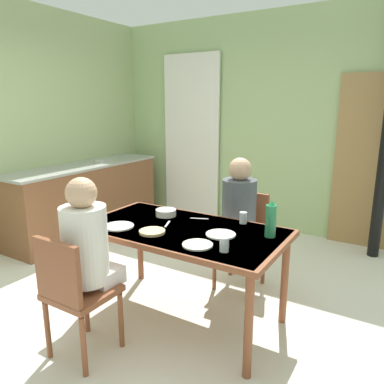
# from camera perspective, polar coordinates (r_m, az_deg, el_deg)

# --- Properties ---
(ground_plane) EXTENTS (6.32, 6.32, 0.00)m
(ground_plane) POSITION_cam_1_polar(r_m,az_deg,el_deg) (3.39, -7.09, -16.11)
(ground_plane) COLOR silver
(wall_back) EXTENTS (4.41, 0.10, 2.79)m
(wall_back) POSITION_cam_1_polar(r_m,az_deg,el_deg) (5.07, 9.94, 10.30)
(wall_back) COLOR #A3BE80
(wall_back) RESTS_ON ground_plane
(wall_left) EXTENTS (0.10, 3.65, 2.79)m
(wall_left) POSITION_cam_1_polar(r_m,az_deg,el_deg) (4.91, -22.90, 9.34)
(wall_left) COLOR #A7BB81
(wall_left) RESTS_ON ground_plane
(door_wooden) EXTENTS (0.80, 0.05, 2.00)m
(door_wooden) POSITION_cam_1_polar(r_m,az_deg,el_deg) (4.70, 25.94, 4.03)
(door_wooden) COLOR #9E7746
(door_wooden) RESTS_ON ground_plane
(curtain_panel) EXTENTS (0.90, 0.03, 2.34)m
(curtain_panel) POSITION_cam_1_polar(r_m,az_deg,el_deg) (5.43, -0.12, 8.34)
(curtain_panel) COLOR white
(curtain_panel) RESTS_ON ground_plane
(kitchen_counter) EXTENTS (0.61, 2.21, 0.91)m
(kitchen_counter) POSITION_cam_1_polar(r_m,az_deg,el_deg) (5.05, -16.12, -0.93)
(kitchen_counter) COLOR brown
(kitchen_counter) RESTS_ON ground_plane
(dining_table) EXTENTS (1.55, 0.84, 0.75)m
(dining_table) POSITION_cam_1_polar(r_m,az_deg,el_deg) (2.83, -1.59, -6.97)
(dining_table) COLOR brown
(dining_table) RESTS_ON ground_plane
(chair_near_diner) EXTENTS (0.40, 0.40, 0.87)m
(chair_near_diner) POSITION_cam_1_polar(r_m,az_deg,el_deg) (2.57, -17.86, -14.27)
(chair_near_diner) COLOR brown
(chair_near_diner) RESTS_ON ground_plane
(chair_far_diner) EXTENTS (0.40, 0.40, 0.87)m
(chair_far_diner) POSITION_cam_1_polar(r_m,az_deg,el_deg) (3.46, 7.96, -6.39)
(chair_far_diner) COLOR brown
(chair_far_diner) RESTS_ON ground_plane
(person_near_diner) EXTENTS (0.30, 0.37, 0.77)m
(person_near_diner) POSITION_cam_1_polar(r_m,az_deg,el_deg) (2.54, -16.00, -7.49)
(person_near_diner) COLOR silver
(person_near_diner) RESTS_ON ground_plane
(person_far_diner) EXTENTS (0.30, 0.37, 0.77)m
(person_far_diner) POSITION_cam_1_polar(r_m,az_deg,el_deg) (3.25, 7.16, -2.41)
(person_far_diner) COLOR #425560
(person_far_diner) RESTS_ON ground_plane
(water_bottle_green_near) EXTENTS (0.08, 0.08, 0.27)m
(water_bottle_green_near) POSITION_cam_1_polar(r_m,az_deg,el_deg) (2.65, 12.08, -4.23)
(water_bottle_green_near) COLOR #2A7E4B
(water_bottle_green_near) RESTS_ON dining_table
(serving_bowl_center) EXTENTS (0.17, 0.17, 0.05)m
(serving_bowl_center) POSITION_cam_1_polar(r_m,az_deg,el_deg) (3.10, -4.06, -3.20)
(serving_bowl_center) COLOR silver
(serving_bowl_center) RESTS_ON dining_table
(dinner_plate_near_left) EXTENTS (0.21, 0.21, 0.01)m
(dinner_plate_near_left) POSITION_cam_1_polar(r_m,az_deg,el_deg) (2.66, 4.46, -6.55)
(dinner_plate_near_left) COLOR white
(dinner_plate_near_left) RESTS_ON dining_table
(dinner_plate_near_right) EXTENTS (0.23, 0.23, 0.01)m
(dinner_plate_near_right) POSITION_cam_1_polar(r_m,az_deg,el_deg) (2.88, -11.24, -5.21)
(dinner_plate_near_right) COLOR white
(dinner_plate_near_right) RESTS_ON dining_table
(dinner_plate_far_center) EXTENTS (0.21, 0.21, 0.01)m
(dinner_plate_far_center) POSITION_cam_1_polar(r_m,az_deg,el_deg) (2.47, 0.85, -8.16)
(dinner_plate_far_center) COLOR white
(dinner_plate_far_center) RESTS_ON dining_table
(drinking_glass_by_near_diner) EXTENTS (0.06, 0.06, 0.09)m
(drinking_glass_by_near_diner) POSITION_cam_1_polar(r_m,az_deg,el_deg) (2.37, 5.01, -8.08)
(drinking_glass_by_near_diner) COLOR silver
(drinking_glass_by_near_diner) RESTS_ON dining_table
(drinking_glass_by_far_diner) EXTENTS (0.06, 0.06, 0.09)m
(drinking_glass_by_far_diner) POSITION_cam_1_polar(r_m,az_deg,el_deg) (2.92, 7.92, -3.96)
(drinking_glass_by_far_diner) COLOR silver
(drinking_glass_by_far_diner) RESTS_ON dining_table
(bread_plate_sliced) EXTENTS (0.19, 0.19, 0.02)m
(bread_plate_sliced) POSITION_cam_1_polar(r_m,az_deg,el_deg) (2.71, -6.17, -6.11)
(bread_plate_sliced) COLOR #DBB77A
(bread_plate_sliced) RESTS_ON dining_table
(cutlery_knife_near) EXTENTS (0.15, 0.07, 0.00)m
(cutlery_knife_near) POSITION_cam_1_polar(r_m,az_deg,el_deg) (3.02, 1.15, -4.13)
(cutlery_knife_near) COLOR silver
(cutlery_knife_near) RESTS_ON dining_table
(cutlery_fork_near) EXTENTS (0.05, 0.15, 0.00)m
(cutlery_fork_near) POSITION_cam_1_polar(r_m,az_deg,el_deg) (3.04, -14.23, -4.42)
(cutlery_fork_near) COLOR silver
(cutlery_fork_near) RESTS_ON dining_table
(cutlery_knife_far) EXTENTS (0.07, 0.15, 0.00)m
(cutlery_knife_far) POSITION_cam_1_polar(r_m,az_deg,el_deg) (2.89, -3.83, -4.95)
(cutlery_knife_far) COLOR silver
(cutlery_knife_far) RESTS_ON dining_table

